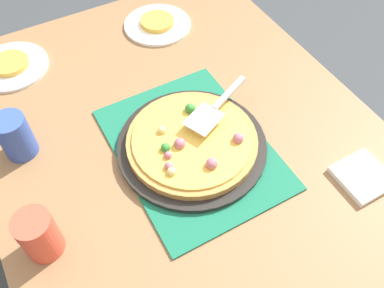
{
  "coord_description": "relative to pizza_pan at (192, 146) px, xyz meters",
  "views": [
    {
      "loc": [
        -0.55,
        0.3,
        1.59
      ],
      "look_at": [
        0.0,
        0.0,
        0.77
      ],
      "focal_mm": 38.35,
      "sensor_mm": 36.0,
      "label": 1
    }
  ],
  "objects": [
    {
      "name": "ground_plane",
      "position": [
        0.0,
        0.0,
        -0.76
      ],
      "size": [
        8.0,
        8.0,
        0.0
      ],
      "primitive_type": "plane",
      "color": "#3D4247"
    },
    {
      "name": "cup_near",
      "position": [
        -0.08,
        0.41,
        0.05
      ],
      "size": [
        0.08,
        0.08,
        0.12
      ],
      "primitive_type": "cylinder",
      "color": "#E04C38",
      "rests_on": "dining_table"
    },
    {
      "name": "dining_table",
      "position": [
        0.0,
        0.0,
        -0.12
      ],
      "size": [
        1.4,
        1.0,
        0.75
      ],
      "color": "olive",
      "rests_on": "ground_plane"
    },
    {
      "name": "served_slice_left",
      "position": [
        0.53,
        0.33,
        0.01
      ],
      "size": [
        0.11,
        0.11,
        0.02
      ],
      "primitive_type": "cylinder",
      "color": "gold",
      "rests_on": "plate_near_left"
    },
    {
      "name": "cup_far",
      "position": [
        0.2,
        0.38,
        0.05
      ],
      "size": [
        0.08,
        0.08,
        0.12
      ],
      "primitive_type": "cylinder",
      "color": "#3351AD",
      "rests_on": "dining_table"
    },
    {
      "name": "pizza_pan",
      "position": [
        0.0,
        0.0,
        0.0
      ],
      "size": [
        0.38,
        0.38,
        0.01
      ],
      "primitive_type": "cylinder",
      "color": "black",
      "rests_on": "placemat"
    },
    {
      "name": "plate_far_right",
      "position": [
        0.5,
        -0.15,
        -0.01
      ],
      "size": [
        0.22,
        0.22,
        0.01
      ],
      "primitive_type": "cylinder",
      "color": "white",
      "rests_on": "dining_table"
    },
    {
      "name": "napkin_stack",
      "position": [
        -0.28,
        -0.32,
        -0.01
      ],
      "size": [
        0.12,
        0.12,
        0.02
      ],
      "primitive_type": "cube",
      "color": "white",
      "rests_on": "dining_table"
    },
    {
      "name": "pizza",
      "position": [
        -0.0,
        0.0,
        0.02
      ],
      "size": [
        0.33,
        0.33,
        0.05
      ],
      "color": "#B78442",
      "rests_on": "pizza_pan"
    },
    {
      "name": "plate_near_left",
      "position": [
        0.53,
        0.33,
        -0.01
      ],
      "size": [
        0.22,
        0.22,
        0.01
      ],
      "primitive_type": "cylinder",
      "color": "white",
      "rests_on": "dining_table"
    },
    {
      "name": "placemat",
      "position": [
        0.0,
        0.0,
        -0.01
      ],
      "size": [
        0.48,
        0.36,
        0.01
      ],
      "primitive_type": "cube",
      "color": "#196B4C",
      "rests_on": "dining_table"
    },
    {
      "name": "served_slice_right",
      "position": [
        0.5,
        -0.15,
        0.01
      ],
      "size": [
        0.11,
        0.11,
        0.02
      ],
      "primitive_type": "cylinder",
      "color": "gold",
      "rests_on": "plate_far_right"
    },
    {
      "name": "pizza_server",
      "position": [
        0.04,
        -0.09,
        0.06
      ],
      "size": [
        0.13,
        0.23,
        0.01
      ],
      "color": "silver",
      "rests_on": "pizza"
    }
  ]
}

